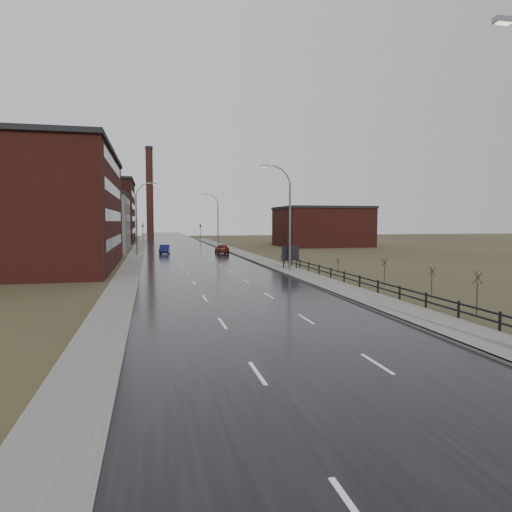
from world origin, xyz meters
TOP-DOWN VIEW (x-y plane):
  - ground at (0.00, 0.00)m, footprint 320.00×320.00m
  - road at (0.00, 60.00)m, footprint 14.00×300.00m
  - sidewalk_right at (8.60, 35.00)m, footprint 3.20×180.00m
  - curb_right at (7.08, 35.00)m, footprint 0.16×180.00m
  - sidewalk_left at (-8.20, 60.00)m, footprint 2.40×260.00m
  - warehouse_near at (-20.99, 45.00)m, footprint 22.44×28.56m
  - warehouse_mid at (-17.99, 78.00)m, footprint 16.32×20.40m
  - warehouse_far at (-22.99, 108.00)m, footprint 26.52×24.48m
  - building_right at (30.30, 82.00)m, footprint 18.36×16.32m
  - smokestack at (-6.00, 150.00)m, footprint 2.70×2.70m
  - streetlight_right_mid at (8.50, 36.00)m, footprint 3.36×0.28m
  - streetlight_left at (-7.70, 62.00)m, footprint 3.36×0.28m
  - streetlight_right_far at (8.50, 90.00)m, footprint 3.36×0.28m
  - guardrail at (10.30, 18.31)m, footprint 0.10×53.05m
  - shrub_c at (12.26, 11.01)m, footprint 0.61×0.64m
  - shrub_d at (13.43, 17.08)m, footprint 0.52×0.55m
  - shrub_e at (13.15, 23.26)m, footprint 0.54×0.57m
  - shrub_f at (12.83, 32.23)m, footprint 0.39×0.41m
  - billboard at (9.10, 36.74)m, footprint 1.99×0.17m
  - traffic_light_left at (-8.00, 120.00)m, footprint 0.58×2.73m
  - traffic_light_right at (8.00, 120.00)m, footprint 0.58×2.73m
  - car_near at (-3.69, 65.08)m, footprint 1.97×4.55m
  - car_far at (5.50, 62.83)m, footprint 1.93×4.80m

SIDE VIEW (x-z plane):
  - ground at x=0.00m, z-range 0.00..0.00m
  - road at x=0.00m, z-range 0.00..0.06m
  - sidewalk_left at x=-8.20m, z-range 0.00..0.12m
  - sidewalk_right at x=8.60m, z-range 0.00..0.18m
  - curb_right at x=7.08m, z-range 0.00..0.18m
  - guardrail at x=10.30m, z-range 0.16..1.26m
  - car_near at x=-3.69m, z-range 0.00..1.46m
  - car_far at x=5.50m, z-range 0.00..1.63m
  - shrub_f at x=12.83m, z-range 0.05..1.66m
  - shrub_d at x=13.43m, z-range 0.07..2.25m
  - shrub_e at x=13.15m, z-range 0.07..2.35m
  - shrub_c at x=12.26m, z-range 0.08..2.65m
  - billboard at x=9.10m, z-range 0.44..3.15m
  - building_right at x=30.30m, z-range 0.01..8.51m
  - traffic_light_left at x=-8.00m, z-range 1.95..7.25m
  - traffic_light_right at x=8.00m, z-range 1.95..7.25m
  - warehouse_mid at x=-17.99m, z-range 0.01..10.51m
  - streetlight_right_mid at x=8.50m, z-range 0.16..11.51m
  - streetlight_left at x=-7.70m, z-range 0.16..11.51m
  - streetlight_right_far at x=8.50m, z-range 0.16..11.51m
  - warehouse_near at x=-20.99m, z-range 0.01..13.51m
  - warehouse_far at x=-22.99m, z-range 0.01..15.51m
  - smokestack at x=-6.00m, z-range 0.15..30.85m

